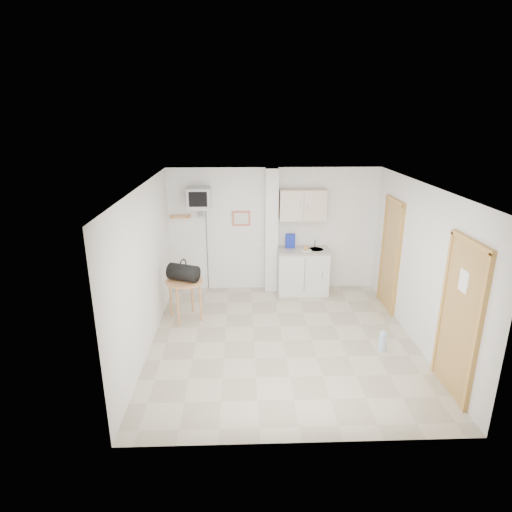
{
  "coord_description": "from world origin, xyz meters",
  "views": [
    {
      "loc": [
        -0.65,
        -6.09,
        3.48
      ],
      "look_at": [
        -0.41,
        0.6,
        1.25
      ],
      "focal_mm": 30.0,
      "sensor_mm": 36.0,
      "label": 1
    }
  ],
  "objects_px": {
    "crt_television": "(199,199)",
    "water_bottle": "(382,342)",
    "duffel_bag": "(183,272)",
    "round_table": "(185,286)"
  },
  "relations": [
    {
      "from": "water_bottle",
      "to": "crt_television",
      "type": "bearing_deg",
      "value": 141.2
    },
    {
      "from": "duffel_bag",
      "to": "water_bottle",
      "type": "height_order",
      "value": "duffel_bag"
    },
    {
      "from": "round_table",
      "to": "water_bottle",
      "type": "bearing_deg",
      "value": -20.71
    },
    {
      "from": "round_table",
      "to": "water_bottle",
      "type": "distance_m",
      "value": 3.4
    },
    {
      "from": "round_table",
      "to": "duffel_bag",
      "type": "relative_size",
      "value": 1.24
    },
    {
      "from": "crt_television",
      "to": "water_bottle",
      "type": "distance_m",
      "value": 4.18
    },
    {
      "from": "water_bottle",
      "to": "duffel_bag",
      "type": "bearing_deg",
      "value": 159.33
    },
    {
      "from": "crt_television",
      "to": "duffel_bag",
      "type": "bearing_deg",
      "value": -99.98
    },
    {
      "from": "round_table",
      "to": "water_bottle",
      "type": "relative_size",
      "value": 2.13
    },
    {
      "from": "crt_television",
      "to": "water_bottle",
      "type": "xyz_separation_m",
      "value": [
        2.95,
        -2.37,
        -1.78
      ]
    }
  ]
}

